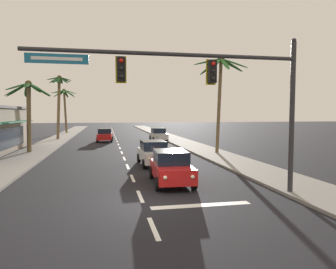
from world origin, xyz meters
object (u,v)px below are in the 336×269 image
(palm_left_second, at_px, (29,100))
(sedan_third_in_queue, at_px, (153,153))
(sedan_oncoming_far, at_px, (105,135))
(sedan_parked_nearest_kerb, at_px, (158,134))
(palm_right_second, at_px, (220,78))
(traffic_signal_mast, at_px, (213,84))
(palm_left_farthest, at_px, (65,101))
(sedan_lead_at_stop_bar, at_px, (171,167))
(palm_left_third, at_px, (59,95))

(palm_left_second, bearing_deg, sedan_third_in_queue, -40.05)
(palm_left_second, bearing_deg, sedan_oncoming_far, 57.92)
(sedan_parked_nearest_kerb, relative_size, palm_right_second, 0.52)
(traffic_signal_mast, distance_m, sedan_third_in_queue, 9.97)
(sedan_oncoming_far, xyz_separation_m, palm_left_farthest, (-6.97, 17.64, 5.01))
(sedan_parked_nearest_kerb, bearing_deg, palm_right_second, -77.61)
(sedan_lead_at_stop_bar, height_order, sedan_third_in_queue, same)
(palm_left_third, bearing_deg, palm_left_farthest, 94.07)
(sedan_third_in_queue, bearing_deg, sedan_oncoming_far, 99.99)
(palm_left_third, bearing_deg, sedan_parked_nearest_kerb, -16.76)
(palm_left_third, relative_size, palm_right_second, 1.01)
(traffic_signal_mast, xyz_separation_m, sedan_third_in_queue, (-1.10, 9.09, -3.95))
(sedan_lead_at_stop_bar, bearing_deg, sedan_parked_nearest_kerb, 81.87)
(sedan_third_in_queue, relative_size, palm_left_second, 0.69)
(sedan_oncoming_far, relative_size, palm_left_second, 0.69)
(palm_left_third, bearing_deg, palm_left_second, -92.59)
(palm_left_farthest, bearing_deg, traffic_signal_mast, -75.97)
(sedan_third_in_queue, distance_m, sedan_parked_nearest_kerb, 18.92)
(traffic_signal_mast, bearing_deg, sedan_parked_nearest_kerb, 85.03)
(sedan_oncoming_far, bearing_deg, palm_left_second, -122.08)
(sedan_third_in_queue, distance_m, sedan_oncoming_far, 19.18)
(palm_right_second, bearing_deg, sedan_parked_nearest_kerb, 102.39)
(traffic_signal_mast, height_order, palm_left_second, traffic_signal_mast)
(sedan_lead_at_stop_bar, distance_m, sedan_oncoming_far, 24.97)
(palm_left_third, distance_m, palm_right_second, 23.94)
(sedan_oncoming_far, distance_m, palm_left_farthest, 19.61)
(palm_left_farthest, bearing_deg, sedan_parked_nearest_kerb, -52.41)
(palm_right_second, bearing_deg, traffic_signal_mast, -111.93)
(sedan_lead_at_stop_bar, height_order, sedan_parked_nearest_kerb, same)
(palm_left_second, distance_m, palm_left_third, 14.17)
(sedan_lead_at_stop_bar, height_order, palm_left_second, palm_left_second)
(sedan_lead_at_stop_bar, relative_size, palm_left_third, 0.52)
(sedan_lead_at_stop_bar, xyz_separation_m, palm_left_third, (-9.31, 28.30, 5.19))
(traffic_signal_mast, xyz_separation_m, palm_left_third, (-10.40, 31.54, 1.25))
(traffic_signal_mast, height_order, sedan_lead_at_stop_bar, traffic_signal_mast)
(sedan_oncoming_far, bearing_deg, palm_left_third, 149.23)
(palm_left_second, bearing_deg, traffic_signal_mast, -57.68)
(traffic_signal_mast, relative_size, sedan_lead_at_stop_bar, 2.47)
(sedan_oncoming_far, height_order, palm_right_second, palm_right_second)
(sedan_oncoming_far, relative_size, palm_right_second, 0.53)
(sedan_oncoming_far, height_order, palm_left_third, palm_left_third)
(sedan_lead_at_stop_bar, bearing_deg, traffic_signal_mast, -71.44)
(sedan_third_in_queue, bearing_deg, palm_left_third, 112.50)
(sedan_oncoming_far, xyz_separation_m, palm_right_second, (9.92, -14.34, 5.79))
(sedan_lead_at_stop_bar, xyz_separation_m, sedan_third_in_queue, (-0.01, 5.86, 0.00))
(sedan_third_in_queue, bearing_deg, sedan_parked_nearest_kerb, 79.32)
(palm_left_farthest, bearing_deg, sedan_oncoming_far, -68.43)
(palm_left_second, xyz_separation_m, palm_right_second, (16.53, -3.80, 1.87))
(palm_left_second, height_order, palm_left_farthest, palm_left_farthest)
(sedan_parked_nearest_kerb, distance_m, palm_right_second, 15.49)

